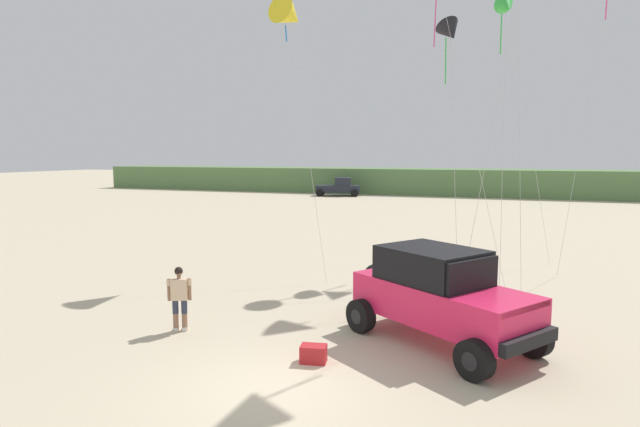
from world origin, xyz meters
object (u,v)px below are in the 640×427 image
object	(u,v)px
kite_yellow_diamond	(506,8)
cooler_box	(313,354)
distant_pickup	(339,187)
kite_pink_ribbon	(450,32)
jeep	(440,294)
person_watching	(179,295)
kite_red_delta	(289,16)

from	to	relation	value
kite_yellow_diamond	cooler_box	bearing A→B (deg)	-107.38
cooler_box	distant_pickup	world-z (taller)	distant_pickup
cooler_box	kite_pink_ribbon	bearing A→B (deg)	72.39
jeep	cooler_box	distance (m)	3.37
jeep	person_watching	xyz separation A→B (m)	(-6.32, -1.39, -0.26)
cooler_box	kite_red_delta	world-z (taller)	kite_red_delta
distant_pickup	kite_pink_ribbon	xyz separation A→B (m)	(14.64, -31.32, 8.36)
distant_pickup	kite_red_delta	size ratio (longest dim) A/B	0.46
jeep	cooler_box	world-z (taller)	jeep
distant_pickup	kite_red_delta	world-z (taller)	kite_red_delta
kite_pink_ribbon	kite_yellow_diamond	bearing A→B (deg)	-12.28
jeep	distant_pickup	distance (m)	43.74
jeep	kite_yellow_diamond	size ratio (longest dim) A/B	0.47
jeep	kite_pink_ribbon	distance (m)	12.55
jeep	distant_pickup	xyz separation A→B (m)	(-15.61, 40.86, -0.26)
jeep	cooler_box	size ratio (longest dim) A/B	8.80
jeep	distant_pickup	world-z (taller)	jeep
cooler_box	kite_yellow_diamond	world-z (taller)	kite_yellow_diamond
person_watching	kite_yellow_diamond	distance (m)	15.68
cooler_box	kite_red_delta	bearing A→B (deg)	105.21
kite_pink_ribbon	kite_red_delta	world-z (taller)	kite_red_delta
person_watching	kite_red_delta	size ratio (longest dim) A/B	0.16
cooler_box	kite_pink_ribbon	distance (m)	14.87
person_watching	cooler_box	world-z (taller)	person_watching
distant_pickup	kite_pink_ribbon	distance (m)	35.57
cooler_box	kite_yellow_diamond	bearing A→B (deg)	62.04
kite_yellow_diamond	kite_pink_ribbon	bearing A→B (deg)	167.72
distant_pickup	kite_yellow_diamond	distance (m)	37.01
cooler_box	distant_pickup	distance (m)	44.97
distant_pickup	kite_pink_ribbon	size ratio (longest dim) A/B	0.50
distant_pickup	kite_yellow_diamond	world-z (taller)	kite_yellow_diamond
kite_pink_ribbon	distant_pickup	bearing A→B (deg)	115.05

